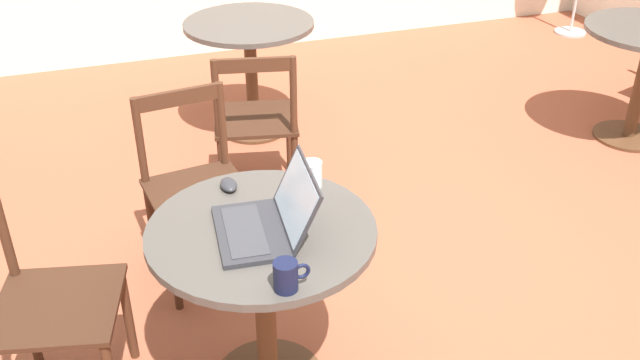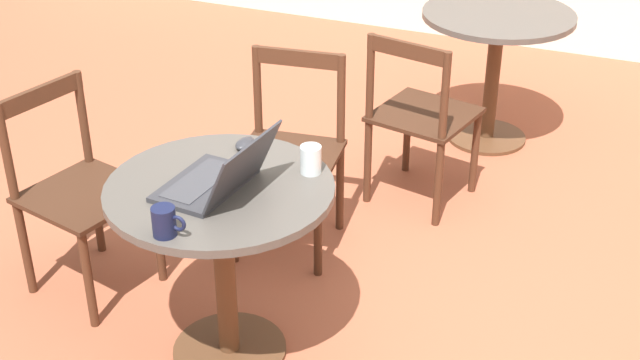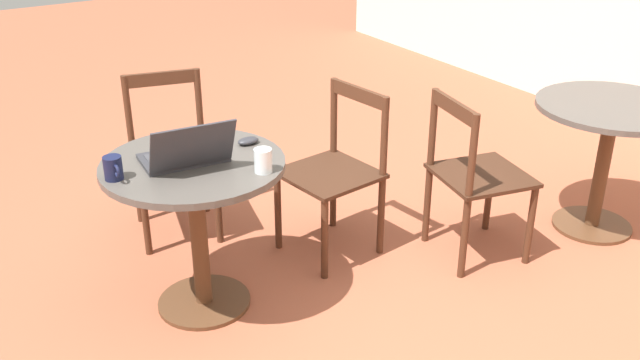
{
  "view_description": "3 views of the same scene",
  "coord_description": "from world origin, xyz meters",
  "px_view_note": "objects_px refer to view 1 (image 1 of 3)",
  "views": [
    {
      "loc": [
        -1.21,
        -2.35,
        2.09
      ],
      "look_at": [
        -0.41,
        0.0,
        0.61
      ],
      "focal_mm": 40.0,
      "sensor_mm": 36.0,
      "label": 1
    },
    {
      "loc": [
        0.55,
        -2.69,
        2.22
      ],
      "look_at": [
        -0.58,
        0.04,
        0.55
      ],
      "focal_mm": 50.0,
      "sensor_mm": 36.0,
      "label": 2
    },
    {
      "loc": [
        1.85,
        -1.42,
        1.95
      ],
      "look_at": [
        -0.48,
        0.05,
        0.63
      ],
      "focal_mm": 40.0,
      "sensor_mm": 36.0,
      "label": 3
    }
  ],
  "objects_px": {
    "chair_near_left": "(45,308)",
    "drinking_glass": "(312,174)",
    "chair_far_front": "(256,123)",
    "chair_near_back": "(196,188)",
    "cafe_table_far": "(250,48)",
    "cafe_table_near": "(263,267)",
    "laptop": "(266,221)",
    "mouse": "(229,185)",
    "mug": "(287,276)"
  },
  "relations": [
    {
      "from": "chair_far_front",
      "to": "laptop",
      "type": "bearing_deg",
      "value": -102.43
    },
    {
      "from": "cafe_table_near",
      "to": "mug",
      "type": "xyz_separation_m",
      "value": [
        -0.01,
        -0.33,
        0.21
      ]
    },
    {
      "from": "laptop",
      "to": "cafe_table_far",
      "type": "bearing_deg",
      "value": 77.7
    },
    {
      "from": "mouse",
      "to": "mug",
      "type": "xyz_separation_m",
      "value": [
        0.04,
        -0.62,
        0.03
      ]
    },
    {
      "from": "chair_near_back",
      "to": "chair_far_front",
      "type": "relative_size",
      "value": 1.0
    },
    {
      "from": "drinking_glass",
      "to": "chair_near_left",
      "type": "bearing_deg",
      "value": -178.25
    },
    {
      "from": "drinking_glass",
      "to": "laptop",
      "type": "bearing_deg",
      "value": -135.6
    },
    {
      "from": "chair_far_front",
      "to": "mouse",
      "type": "bearing_deg",
      "value": -108.75
    },
    {
      "from": "chair_near_left",
      "to": "mouse",
      "type": "bearing_deg",
      "value": 9.13
    },
    {
      "from": "chair_near_back",
      "to": "mouse",
      "type": "relative_size",
      "value": 8.54
    },
    {
      "from": "mug",
      "to": "drinking_glass",
      "type": "xyz_separation_m",
      "value": [
        0.26,
        0.54,
        0.0
      ]
    },
    {
      "from": "cafe_table_near",
      "to": "chair_near_back",
      "type": "distance_m",
      "value": 0.81
    },
    {
      "from": "cafe_table_near",
      "to": "laptop",
      "type": "distance_m",
      "value": 0.21
    },
    {
      "from": "mug",
      "to": "drinking_glass",
      "type": "bearing_deg",
      "value": 64.53
    },
    {
      "from": "cafe_table_far",
      "to": "chair_near_left",
      "type": "xyz_separation_m",
      "value": [
        -1.23,
        -1.95,
        -0.12
      ]
    },
    {
      "from": "cafe_table_far",
      "to": "chair_far_front",
      "type": "relative_size",
      "value": 0.92
    },
    {
      "from": "cafe_table_near",
      "to": "laptop",
      "type": "xyz_separation_m",
      "value": [
        0.01,
        -0.03,
        0.21
      ]
    },
    {
      "from": "chair_near_back",
      "to": "drinking_glass",
      "type": "relative_size",
      "value": 8.5
    },
    {
      "from": "chair_near_back",
      "to": "mouse",
      "type": "height_order",
      "value": "chair_near_back"
    },
    {
      "from": "cafe_table_near",
      "to": "mouse",
      "type": "distance_m",
      "value": 0.34
    },
    {
      "from": "cafe_table_far",
      "to": "laptop",
      "type": "distance_m",
      "value": 2.22
    },
    {
      "from": "chair_near_back",
      "to": "mouse",
      "type": "distance_m",
      "value": 0.59
    },
    {
      "from": "laptop",
      "to": "mug",
      "type": "height_order",
      "value": "laptop"
    },
    {
      "from": "chair_far_front",
      "to": "cafe_table_far",
      "type": "bearing_deg",
      "value": 77.93
    },
    {
      "from": "cafe_table_far",
      "to": "laptop",
      "type": "bearing_deg",
      "value": -102.3
    },
    {
      "from": "chair_near_left",
      "to": "chair_far_front",
      "type": "distance_m",
      "value": 1.58
    },
    {
      "from": "mug",
      "to": "cafe_table_far",
      "type": "bearing_deg",
      "value": 78.81
    },
    {
      "from": "chair_far_front",
      "to": "laptop",
      "type": "height_order",
      "value": "laptop"
    },
    {
      "from": "chair_near_left",
      "to": "mouse",
      "type": "distance_m",
      "value": 0.77
    },
    {
      "from": "cafe_table_near",
      "to": "mouse",
      "type": "xyz_separation_m",
      "value": [
        -0.05,
        0.29,
        0.18
      ]
    },
    {
      "from": "chair_near_back",
      "to": "chair_far_front",
      "type": "bearing_deg",
      "value": 53.0
    },
    {
      "from": "mouse",
      "to": "chair_far_front",
      "type": "bearing_deg",
      "value": 71.25
    },
    {
      "from": "cafe_table_near",
      "to": "mouse",
      "type": "bearing_deg",
      "value": 99.37
    },
    {
      "from": "laptop",
      "to": "mug",
      "type": "distance_m",
      "value": 0.3
    },
    {
      "from": "chair_far_front",
      "to": "mug",
      "type": "bearing_deg",
      "value": -100.78
    },
    {
      "from": "laptop",
      "to": "chair_near_back",
      "type": "bearing_deg",
      "value": 97.71
    },
    {
      "from": "laptop",
      "to": "mug",
      "type": "relative_size",
      "value": 3.29
    },
    {
      "from": "cafe_table_far",
      "to": "drinking_glass",
      "type": "distance_m",
      "value": 1.95
    },
    {
      "from": "chair_far_front",
      "to": "laptop",
      "type": "relative_size",
      "value": 2.27
    },
    {
      "from": "chair_near_left",
      "to": "drinking_glass",
      "type": "relative_size",
      "value": 8.5
    },
    {
      "from": "chair_near_left",
      "to": "drinking_glass",
      "type": "bearing_deg",
      "value": 1.75
    },
    {
      "from": "mug",
      "to": "laptop",
      "type": "bearing_deg",
      "value": 86.9
    },
    {
      "from": "laptop",
      "to": "drinking_glass",
      "type": "relative_size",
      "value": 3.75
    },
    {
      "from": "cafe_table_near",
      "to": "cafe_table_far",
      "type": "distance_m",
      "value": 2.18
    },
    {
      "from": "chair_near_back",
      "to": "laptop",
      "type": "relative_size",
      "value": 2.27
    },
    {
      "from": "cafe_table_far",
      "to": "drinking_glass",
      "type": "height_order",
      "value": "drinking_glass"
    },
    {
      "from": "cafe_table_far",
      "to": "mug",
      "type": "bearing_deg",
      "value": -101.19
    },
    {
      "from": "chair_near_left",
      "to": "drinking_glass",
      "type": "height_order",
      "value": "chair_near_left"
    },
    {
      "from": "chair_far_front",
      "to": "chair_near_back",
      "type": "bearing_deg",
      "value": -127.0
    },
    {
      "from": "mouse",
      "to": "mug",
      "type": "bearing_deg",
      "value": -86.3
    }
  ]
}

